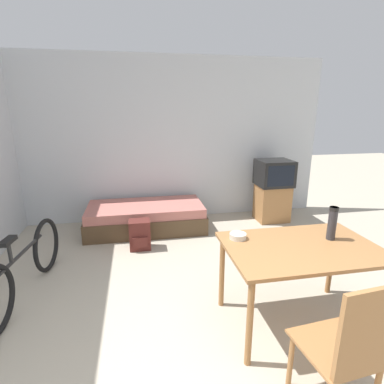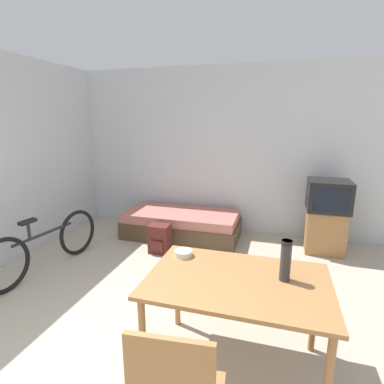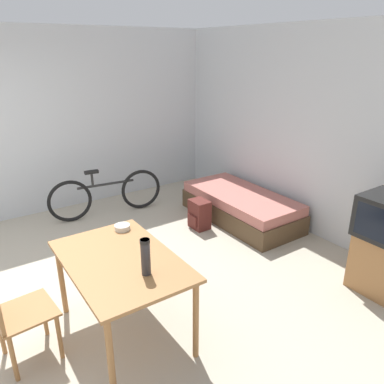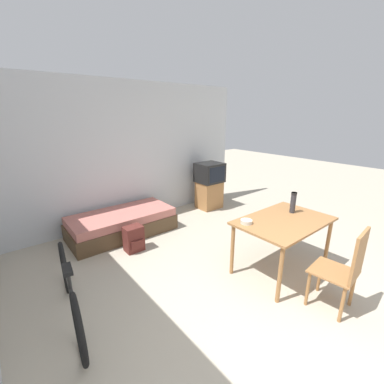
{
  "view_description": "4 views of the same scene",
  "coord_description": "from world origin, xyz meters",
  "px_view_note": "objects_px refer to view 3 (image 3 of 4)",
  "views": [
    {
      "loc": [
        -0.45,
        -1.2,
        1.88
      ],
      "look_at": [
        0.17,
        2.13,
        0.92
      ],
      "focal_mm": 28.0,
      "sensor_mm": 36.0,
      "label": 1
    },
    {
      "loc": [
        1.12,
        -1.04,
        1.86
      ],
      "look_at": [
        0.16,
        2.21,
        1.04
      ],
      "focal_mm": 28.0,
      "sensor_mm": 36.0,
      "label": 2
    },
    {
      "loc": [
        3.44,
        -0.13,
        2.39
      ],
      "look_at": [
        0.29,
        2.02,
        0.92
      ],
      "focal_mm": 35.0,
      "sensor_mm": 36.0,
      "label": 3
    },
    {
      "loc": [
        -2.03,
        -0.78,
        2.1
      ],
      "look_at": [
        0.33,
        2.15,
        0.95
      ],
      "focal_mm": 24.0,
      "sensor_mm": 36.0,
      "label": 4
    }
  ],
  "objects_px": {
    "backpack": "(199,214)",
    "dining_table": "(121,268)",
    "mate_bowl": "(122,227)",
    "thermos_flask": "(146,255)",
    "bicycle": "(107,194)",
    "daybed": "(241,206)",
    "wooden_chair": "(9,307)"
  },
  "relations": [
    {
      "from": "mate_bowl",
      "to": "daybed",
      "type": "bearing_deg",
      "value": 108.82
    },
    {
      "from": "bicycle",
      "to": "thermos_flask",
      "type": "relative_size",
      "value": 5.71
    },
    {
      "from": "wooden_chair",
      "to": "thermos_flask",
      "type": "bearing_deg",
      "value": 62.5
    },
    {
      "from": "bicycle",
      "to": "backpack",
      "type": "height_order",
      "value": "bicycle"
    },
    {
      "from": "mate_bowl",
      "to": "backpack",
      "type": "distance_m",
      "value": 1.83
    },
    {
      "from": "daybed",
      "to": "mate_bowl",
      "type": "relative_size",
      "value": 12.28
    },
    {
      "from": "thermos_flask",
      "to": "wooden_chair",
      "type": "bearing_deg",
      "value": -117.5
    },
    {
      "from": "mate_bowl",
      "to": "backpack",
      "type": "xyz_separation_m",
      "value": [
        -0.86,
        1.52,
        -0.58
      ]
    },
    {
      "from": "daybed",
      "to": "dining_table",
      "type": "xyz_separation_m",
      "value": [
        1.23,
        -2.43,
        0.47
      ]
    },
    {
      "from": "dining_table",
      "to": "mate_bowl",
      "type": "height_order",
      "value": "mate_bowl"
    },
    {
      "from": "thermos_flask",
      "to": "backpack",
      "type": "relative_size",
      "value": 0.73
    },
    {
      "from": "backpack",
      "to": "dining_table",
      "type": "bearing_deg",
      "value": -52.67
    },
    {
      "from": "daybed",
      "to": "dining_table",
      "type": "height_order",
      "value": "dining_table"
    },
    {
      "from": "dining_table",
      "to": "wooden_chair",
      "type": "distance_m",
      "value": 0.88
    },
    {
      "from": "mate_bowl",
      "to": "backpack",
      "type": "bearing_deg",
      "value": 119.44
    },
    {
      "from": "daybed",
      "to": "dining_table",
      "type": "relative_size",
      "value": 1.42
    },
    {
      "from": "daybed",
      "to": "backpack",
      "type": "xyz_separation_m",
      "value": [
        -0.11,
        -0.67,
        -0.0
      ]
    },
    {
      "from": "daybed",
      "to": "wooden_chair",
      "type": "height_order",
      "value": "wooden_chair"
    },
    {
      "from": "dining_table",
      "to": "wooden_chair",
      "type": "bearing_deg",
      "value": -101.09
    },
    {
      "from": "mate_bowl",
      "to": "thermos_flask",
      "type": "bearing_deg",
      "value": -11.41
    },
    {
      "from": "dining_table",
      "to": "backpack",
      "type": "relative_size",
      "value": 3.12
    },
    {
      "from": "bicycle",
      "to": "daybed",
      "type": "bearing_deg",
      "value": 50.91
    },
    {
      "from": "wooden_chair",
      "to": "backpack",
      "type": "distance_m",
      "value": 2.88
    },
    {
      "from": "dining_table",
      "to": "backpack",
      "type": "height_order",
      "value": "dining_table"
    },
    {
      "from": "thermos_flask",
      "to": "daybed",
      "type": "bearing_deg",
      "value": 123.36
    },
    {
      "from": "thermos_flask",
      "to": "mate_bowl",
      "type": "bearing_deg",
      "value": 168.59
    },
    {
      "from": "bicycle",
      "to": "mate_bowl",
      "type": "bearing_deg",
      "value": -17.19
    },
    {
      "from": "bicycle",
      "to": "thermos_flask",
      "type": "bearing_deg",
      "value": -15.58
    },
    {
      "from": "wooden_chair",
      "to": "backpack",
      "type": "relative_size",
      "value": 2.39
    },
    {
      "from": "thermos_flask",
      "to": "mate_bowl",
      "type": "xyz_separation_m",
      "value": [
        -0.8,
        0.16,
        -0.14
      ]
    },
    {
      "from": "bicycle",
      "to": "backpack",
      "type": "bearing_deg",
      "value": 37.56
    },
    {
      "from": "thermos_flask",
      "to": "mate_bowl",
      "type": "distance_m",
      "value": 0.83
    }
  ]
}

